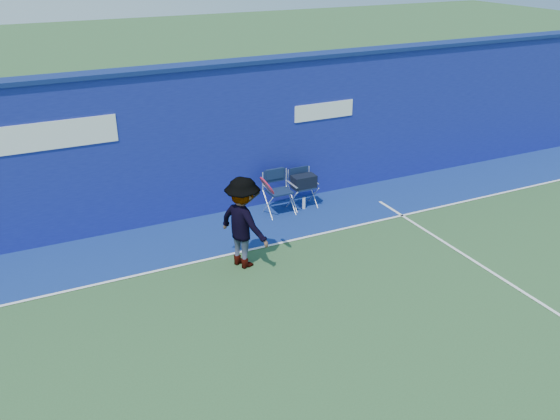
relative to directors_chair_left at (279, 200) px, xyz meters
name	(u,v)px	position (x,y,z in m)	size (l,w,h in m)	color
ground	(270,371)	(-2.27, -4.45, -0.30)	(80.00, 80.00, 0.00)	#2E532C
stadium_wall	(157,147)	(-2.28, 0.75, 1.25)	(24.00, 0.50, 3.08)	navy
out_of_bounds_strip	(179,242)	(-2.27, -0.35, -0.30)	(24.00, 1.80, 0.01)	navy
court_lines	(252,345)	(-2.27, -3.85, -0.29)	(24.00, 12.00, 0.01)	white
directors_chair_left	(279,200)	(0.00, 0.00, 0.00)	(0.54, 0.50, 0.91)	silver
directors_chair_right	(303,192)	(0.60, 0.07, 0.05)	(0.50, 0.44, 0.83)	silver
water_bottle	(304,203)	(0.57, -0.04, -0.17)	(0.07, 0.07, 0.26)	silver
tennis_player	(243,222)	(-1.49, -1.68, 0.52)	(1.00, 1.21, 1.64)	#EA4738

